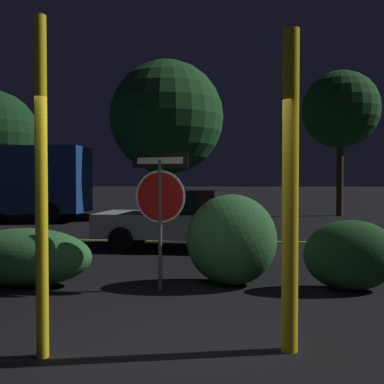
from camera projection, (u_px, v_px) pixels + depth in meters
The scene contains 12 objects.
ground_plane at pixel (165, 343), 4.46m from camera, with size 260.00×260.00×0.00m, color black.
road_center_stripe at pixel (198, 241), 12.14m from camera, with size 39.51×0.12×0.01m, color gold.
stop_sign at pixel (160, 195), 6.65m from camera, with size 0.90×0.24×2.13m.
yellow_pole_left at pixel (41, 188), 4.08m from camera, with size 0.12×0.12×3.27m, color yellow.
yellow_pole_right at pixel (290, 191), 4.23m from camera, with size 0.16×0.16×3.19m, color yellow.
hedge_bush_1 at pixel (25, 257), 6.90m from camera, with size 2.18×1.04×0.94m, color #2D6633.
hedge_bush_2 at pixel (231, 240), 6.97m from camera, with size 1.47×1.11×1.49m, color #2D6633.
hedge_bush_3 at pixel (351, 255), 6.62m from camera, with size 1.46×0.78×1.10m, color #1E4C23.
passing_car_2 at pixel (181, 219), 10.87m from camera, with size 4.36×2.19×1.47m.
delivery_truck at pixel (22, 183), 17.98m from camera, with size 5.53×2.38×3.12m.
tree_0 at pixel (167, 118), 20.41m from camera, with size 5.41×5.41×7.43m.
tree_2 at pixel (340, 110), 20.85m from camera, with size 3.73×3.73×7.07m.
Camera 1 is at (0.55, -4.40, 1.70)m, focal length 40.00 mm.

